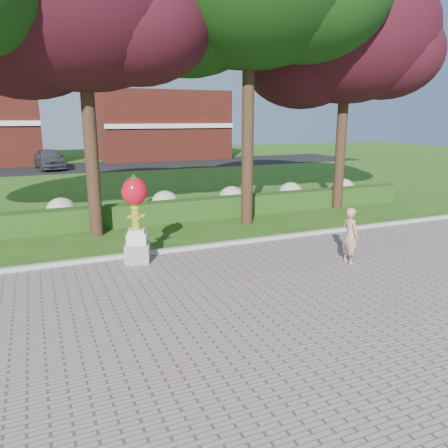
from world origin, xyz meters
The scene contains 12 objects.
ground centered at (0.00, 0.00, 0.00)m, with size 100.00×100.00×0.00m, color #2A5415.
walkway centered at (0.00, -4.00, 0.02)m, with size 40.00×14.00×0.04m, color gray.
curb centered at (0.00, 3.00, 0.07)m, with size 40.00×0.18×0.15m, color #ADADA5.
lawn_hedge centered at (0.00, 7.00, 0.40)m, with size 24.00×0.70×0.80m, color #1E4012.
hydrangea_row centered at (0.57, 8.00, 0.55)m, with size 20.10×1.10×0.99m.
street centered at (0.00, 28.00, 0.01)m, with size 50.00×8.00×0.02m, color black.
building_right centered at (8.00, 34.00, 3.20)m, with size 12.00×8.00×6.40m, color maroon.
tree_mid_left centered at (-2.10, 6.08, 7.30)m, with size 8.25×7.04×10.69m.
tree_far_right centered at (8.40, 6.58, 6.97)m, with size 7.88×6.72×10.21m.
hydrant_sculpture centered at (-1.36, 2.50, 1.33)m, with size 0.83×0.83×2.43m.
woman centered at (3.97, 0.09, 0.82)m, with size 0.57×0.37×1.56m, color tan.
parked_car centered at (-2.67, 27.63, 0.83)m, with size 1.91×4.75×1.62m, color #404348.
Camera 1 is at (-3.75, -9.07, 3.95)m, focal length 35.00 mm.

